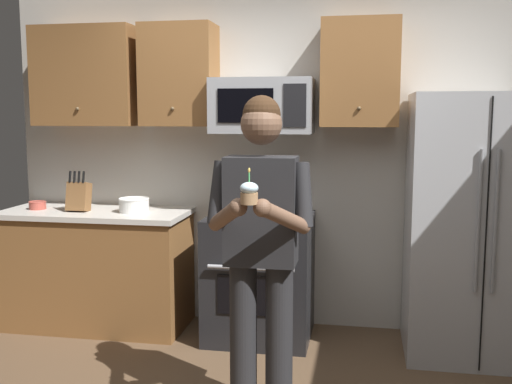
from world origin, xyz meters
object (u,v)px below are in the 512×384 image
Objects in this scene: microwave at (263,106)px; person at (261,239)px; knife_block at (79,196)px; cupcake at (249,193)px; oven_range at (260,277)px; bowl_large_white at (134,205)px; refrigerator at (475,226)px; bowl_small_colored at (37,205)px.

microwave reaches higher than person.
knife_block is at bearing 145.23° from person.
oven_range is at bearing 97.98° from cupcake.
cupcake is at bearing -90.00° from person.
microwave reaches higher than bowl_large_white.
person is at bearing -79.79° from oven_range.
refrigerator is 13.36× the size of bowl_small_colored.
oven_range is 1.28m from person.
knife_block is at bearing 138.08° from cupcake.
knife_block is 1.37× the size of bowl_large_white.
refrigerator is 10.35× the size of cupcake.
cupcake reaches higher than oven_range.
microwave is 4.26× the size of cupcake.
microwave is 1.23m from bowl_large_white.
person reaches higher than cupcake.
cupcake reaches higher than bowl_large_white.
knife_block is (-1.41, -0.03, 0.57)m from oven_range.
oven_range is 5.36× the size of cupcake.
knife_block is 0.37m from bowl_small_colored.
refrigerator reaches higher than oven_range.
microwave reaches higher than bowl_small_colored.
knife_block is at bearing -173.96° from microwave.
refrigerator is 1.97m from cupcake.
knife_block is 2.38× the size of bowl_small_colored.
bowl_large_white is at bearing 0.32° from bowl_small_colored.
bowl_large_white is (-0.97, -0.12, -0.74)m from microwave.
refrigerator is at bearing 48.07° from cupcake.
knife_block is at bearing -178.80° from oven_range.
microwave is 1.57m from knife_block.
bowl_small_colored is at bearing -175.91° from microwave.
cupcake is (1.98, -1.47, 0.34)m from bowl_small_colored.
oven_range is 6.92× the size of bowl_small_colored.
microwave is 1.67m from cupcake.
microwave is at bearing 7.16° from bowl_large_white.
knife_block is at bearing -176.48° from bowl_large_white.
microwave reaches higher than oven_range.
person is 10.13× the size of cupcake.
microwave reaches higher than refrigerator.
cupcake is (0.21, -1.60, -0.43)m from microwave.
oven_range is 1.10m from bowl_large_white.
microwave is at bearing 97.39° from cupcake.
person is at bearing -30.04° from bowl_small_colored.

